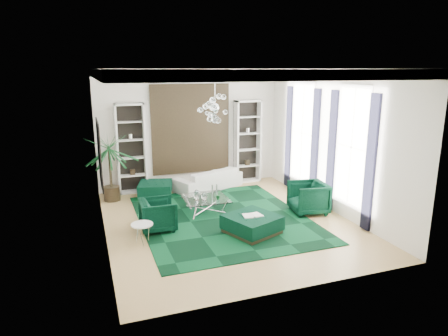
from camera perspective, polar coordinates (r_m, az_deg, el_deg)
name	(u,v)px	position (r m, az deg, el deg)	size (l,w,h in m)	color
floor	(227,221)	(10.36, 0.40, -7.61)	(6.00, 7.00, 0.02)	tan
ceiling	(227,69)	(9.64, 0.44, 14.03)	(6.00, 7.00, 0.02)	white
wall_back	(190,129)	(13.13, -4.83, 5.58)	(6.00, 0.02, 3.80)	white
wall_front	(299,187)	(6.72, 10.68, -2.66)	(6.00, 0.02, 3.80)	white
wall_left	(99,157)	(9.26, -17.38, 1.49)	(0.02, 7.00, 3.80)	white
wall_right	(331,141)	(11.20, 15.09, 3.71)	(0.02, 7.00, 3.80)	white
crown_molding	(227,73)	(9.64, 0.44, 13.37)	(6.00, 7.00, 0.18)	white
ceiling_medallion	(223,70)	(9.92, -0.17, 13.79)	(0.90, 0.90, 0.05)	white
tapestry	(191,129)	(13.08, -4.77, 5.55)	(2.50, 0.06, 2.80)	black
shelving_left	(131,149)	(12.67, -13.11, 2.67)	(0.90, 0.38, 2.80)	white
shelving_right	(248,142)	(13.65, 3.39, 3.80)	(0.90, 0.38, 2.80)	white
painting	(100,154)	(9.86, -17.28, 1.93)	(0.04, 1.30, 1.60)	black
window_near	(352,147)	(10.47, 17.77, 2.84)	(0.03, 1.10, 2.90)	white
curtain_near_a	(371,164)	(9.90, 20.20, 0.56)	(0.07, 0.30, 3.25)	black
curtain_near_b	(332,151)	(11.11, 15.13, 2.32)	(0.07, 0.30, 3.25)	black
window_far	(302,133)	(12.43, 11.12, 4.90)	(0.03, 1.10, 2.90)	white
curtain_far_a	(315,146)	(11.80, 12.83, 3.11)	(0.07, 0.30, 3.25)	black
curtain_far_b	(289,137)	(13.12, 9.22, 4.34)	(0.07, 0.30, 3.25)	black
rug	(223,218)	(10.52, -0.16, -7.14)	(4.20, 5.00, 0.02)	black
sofa	(208,179)	(12.96, -2.24, -1.58)	(2.26, 0.89, 0.66)	silver
armchair_left	(158,215)	(9.82, -9.39, -6.60)	(0.82, 0.84, 0.77)	black
armchair_right	(308,198)	(11.03, 11.93, -4.16)	(0.91, 0.93, 0.85)	black
coffee_table	(205,205)	(10.93, -2.68, -5.28)	(1.18, 1.18, 0.40)	white
ottoman_side	(156,190)	(12.39, -9.76, -3.05)	(0.98, 0.98, 0.44)	black
ottoman_front	(252,224)	(9.56, 4.03, -8.05)	(1.10, 1.10, 0.44)	black
book	(252,215)	(9.48, 4.06, -6.72)	(0.46, 0.31, 0.03)	white
side_table	(142,234)	(9.16, -11.57, -9.24)	(0.48, 0.48, 0.46)	white
palm	(109,158)	(12.05, -16.05, 1.34)	(1.60, 1.60, 2.56)	#145727
chandelier	(215,108)	(10.21, -1.30, 8.62)	(0.85, 0.85, 0.77)	white
table_plant	(218,195)	(10.68, -0.80, -3.83)	(0.14, 0.12, 0.26)	#145727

